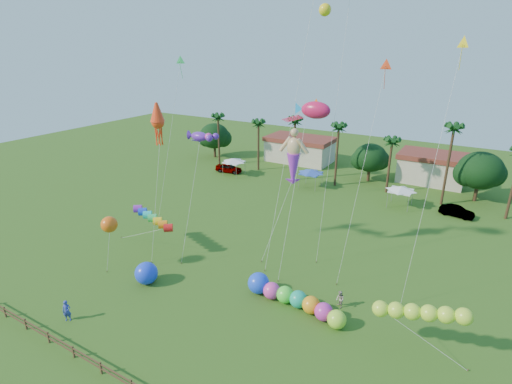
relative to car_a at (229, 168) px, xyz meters
The scene contains 21 objects.
ground 42.85m from the car_a, 59.50° to the right, with size 160.00×160.00×0.00m, color #285116.
tree_line 26.51m from the car_a, 15.63° to the left, with size 69.46×8.91×11.00m.
buildings_row 22.82m from the car_a, 35.05° to the left, with size 35.00×7.00×4.00m.
tent_row 15.88m from the car_a, ahead, with size 31.00×4.00×0.60m.
fence 48.11m from the car_a, 63.13° to the right, with size 36.12×0.12×1.00m.
car_a is the anchor object (origin of this frame).
car_b 37.05m from the car_a, ahead, with size 1.49×4.26×1.41m, color #4C4C54.
spectator_a 42.11m from the car_a, 73.96° to the right, with size 0.68×0.45×1.87m, color #2E3CA3.
spectator_b 40.82m from the car_a, 41.82° to the right, with size 0.77×0.60×1.59m, color #A09585.
caterpillar_inflatable 39.56m from the car_a, 47.55° to the right, with size 9.75×2.82×1.98m.
blue_ball 35.64m from the car_a, 68.19° to the right, with size 2.16×2.16×2.16m, color #1B3EFA.
rainbow_tube 29.88m from the car_a, 70.33° to the right, with size 9.45×3.72×3.83m.
green_worm 45.81m from the car_a, 41.23° to the right, with size 9.57×3.72×3.96m.
orange_ball_kite 34.40m from the car_a, 75.23° to the right, with size 2.06×2.06×5.88m.
merman_kite 31.70m from the car_a, 42.43° to the right, with size 3.06×4.94×13.24m.
fish_kite 35.52m from the car_a, 40.19° to the right, with size 4.53×6.84×16.68m.
squid_kite 31.99m from the car_a, 68.85° to the right, with size 1.87×4.04×16.33m.
lobster_kite 31.93m from the car_a, 60.48° to the right, with size 3.36×3.98×13.71m.
delta_kite_red 40.35m from the car_a, 32.44° to the right, with size 1.87×5.16×20.42m.
delta_kite_yellow 45.66m from the car_a, 28.32° to the right, with size 1.66×5.33×22.23m.
delta_kite_green 25.61m from the car_a, 73.55° to the right, with size 1.81×5.39×20.28m.
Camera 1 is at (17.36, -19.07, 21.63)m, focal length 28.00 mm.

